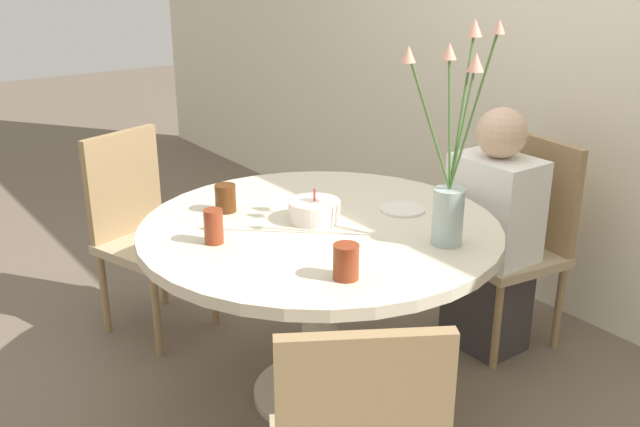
# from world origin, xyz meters

# --- Properties ---
(ground_plane) EXTENTS (16.00, 16.00, 0.00)m
(ground_plane) POSITION_xyz_m (0.00, 0.00, 0.00)
(ground_plane) COLOR #6B5B4C
(wall_back) EXTENTS (8.00, 0.05, 2.60)m
(wall_back) POSITION_xyz_m (0.00, 1.35, 1.30)
(wall_back) COLOR beige
(wall_back) RESTS_ON ground_plane
(dining_table) EXTENTS (1.27, 1.27, 0.71)m
(dining_table) POSITION_xyz_m (0.00, 0.00, 0.58)
(dining_table) COLOR beige
(dining_table) RESTS_ON ground_plane
(chair_far_back) EXTENTS (0.45, 0.45, 0.88)m
(chair_far_back) POSITION_xyz_m (0.13, 0.96, 0.49)
(chair_far_back) COLOR tan
(chair_far_back) RESTS_ON ground_plane
(chair_near_front) EXTENTS (0.50, 0.50, 0.88)m
(chair_near_front) POSITION_xyz_m (-0.92, -0.29, 0.49)
(chair_near_front) COLOR tan
(chair_near_front) RESTS_ON ground_plane
(birthday_cake) EXTENTS (0.18, 0.18, 0.12)m
(birthday_cake) POSITION_xyz_m (-0.04, 0.01, 0.74)
(birthday_cake) COLOR white
(birthday_cake) RESTS_ON dining_table
(flower_vase) EXTENTS (0.23, 0.34, 0.72)m
(flower_vase) POSITION_xyz_m (0.38, 0.24, 0.93)
(flower_vase) COLOR #9EB2AD
(flower_vase) RESTS_ON dining_table
(side_plate) EXTENTS (0.17, 0.17, 0.01)m
(side_plate) POSITION_xyz_m (0.07, 0.33, 0.71)
(side_plate) COLOR silver
(side_plate) RESTS_ON dining_table
(drink_glass_0) EXTENTS (0.08, 0.08, 0.10)m
(drink_glass_0) POSITION_xyz_m (-0.31, -0.20, 0.76)
(drink_glass_0) COLOR #51280F
(drink_glass_0) RESTS_ON dining_table
(drink_glass_1) EXTENTS (0.06, 0.06, 0.12)m
(drink_glass_1) POSITION_xyz_m (-0.07, -0.38, 0.76)
(drink_glass_1) COLOR maroon
(drink_glass_1) RESTS_ON dining_table
(drink_glass_2) EXTENTS (0.08, 0.08, 0.11)m
(drink_glass_2) POSITION_xyz_m (0.40, -0.20, 0.76)
(drink_glass_2) COLOR maroon
(drink_glass_2) RESTS_ON dining_table
(person_boy) EXTENTS (0.34, 0.24, 1.04)m
(person_boy) POSITION_xyz_m (0.11, 0.80, 0.49)
(person_boy) COLOR #383333
(person_boy) RESTS_ON ground_plane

